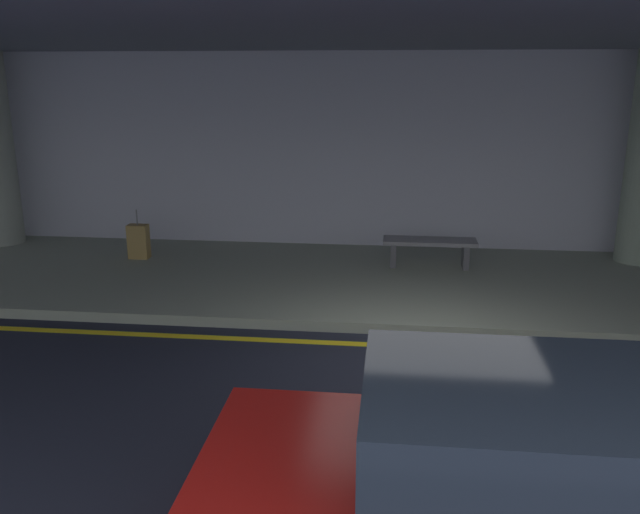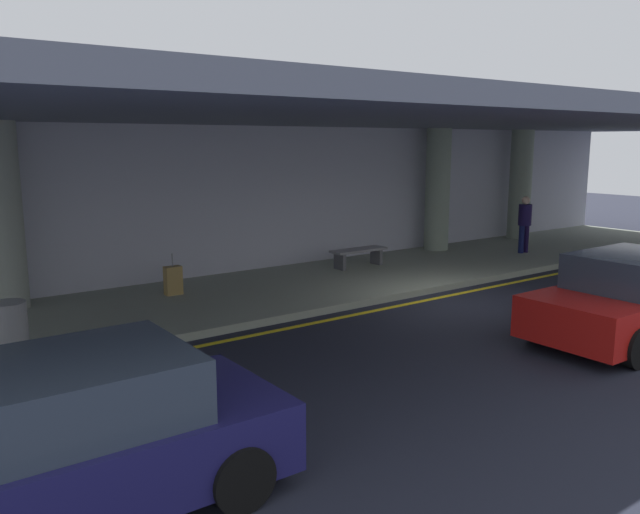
% 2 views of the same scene
% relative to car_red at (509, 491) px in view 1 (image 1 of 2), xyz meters
% --- Properties ---
extents(ground_plane, '(60.00, 60.00, 0.00)m').
position_rel_car_red_xyz_m(ground_plane, '(-0.46, 3.37, -0.71)').
color(ground_plane, '#1E212D').
extents(sidewalk, '(26.00, 4.20, 0.15)m').
position_rel_car_red_xyz_m(sidewalk, '(-0.46, 6.47, -0.64)').
color(sidewalk, gray).
rests_on(sidewalk, ground).
extents(lane_stripe_yellow, '(26.00, 0.14, 0.01)m').
position_rel_car_red_xyz_m(lane_stripe_yellow, '(-0.46, 4.01, -0.71)').
color(lane_stripe_yellow, yellow).
rests_on(lane_stripe_yellow, ground).
extents(ceiling_overhang, '(28.00, 13.20, 0.30)m').
position_rel_car_red_xyz_m(ceiling_overhang, '(-0.46, 5.97, 3.24)').
color(ceiling_overhang, slate).
rests_on(ceiling_overhang, support_column_far_left).
extents(terminal_back_wall, '(26.00, 0.30, 3.80)m').
position_rel_car_red_xyz_m(terminal_back_wall, '(-0.46, 8.72, 1.19)').
color(terminal_back_wall, '#AEAFC0').
rests_on(terminal_back_wall, ground).
extents(car_red, '(4.10, 1.92, 1.50)m').
position_rel_car_red_xyz_m(car_red, '(0.00, 0.00, 0.00)').
color(car_red, '#B61713').
rests_on(car_red, ground).
extents(suitcase_upright_primary, '(0.36, 0.22, 0.90)m').
position_rel_car_red_xyz_m(suitcase_upright_primary, '(-5.37, 7.18, -0.25)').
color(suitcase_upright_primary, olive).
rests_on(suitcase_upright_primary, sidewalk).
extents(bench_metal, '(1.60, 0.50, 0.48)m').
position_rel_car_red_xyz_m(bench_metal, '(-0.16, 7.23, -0.21)').
color(bench_metal, slate).
rests_on(bench_metal, sidewalk).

